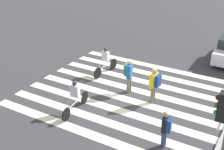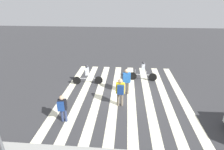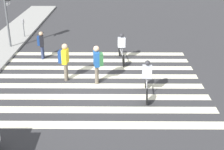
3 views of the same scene
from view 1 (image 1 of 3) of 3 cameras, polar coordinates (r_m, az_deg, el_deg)
name	(u,v)px [view 1 (image 1 of 3)]	position (r m, az deg, el deg)	size (l,w,h in m)	color
ground_plane	(128,94)	(16.12, 2.95, -3.42)	(60.00, 60.00, 0.00)	#38383A
crosswalk_stripes	(128,94)	(16.12, 2.95, -3.41)	(8.33, 10.00, 0.01)	#F2EDCC
traffic_light	(223,126)	(9.19, 19.56, -8.71)	(0.60, 0.50, 4.02)	#515456
pedestrian_child_with_backpack	(129,73)	(15.84, 3.08, 0.38)	(0.54, 0.49, 1.83)	#6B6051
pedestrian_adult_blue_shirt	(155,83)	(14.95, 7.79, -1.46)	(0.53, 0.46, 1.81)	#6B6051
pedestrian_adult_yellow_jacket	(166,127)	(12.11, 9.80, -9.32)	(0.47, 0.41, 1.58)	navy
cyclist_mid_street	(106,60)	(17.92, -1.17, 2.75)	(2.26, 0.41, 1.62)	black
cyclist_near_curb	(75,95)	(14.27, -6.74, -3.69)	(2.29, 0.42, 1.59)	black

